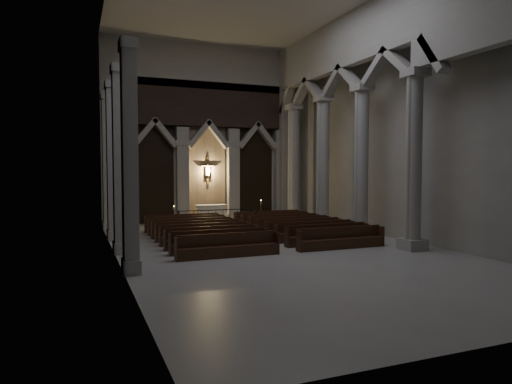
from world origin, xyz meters
TOP-DOWN VIEW (x-y plane):
  - room at (0.00, 0.00)m, footprint 24.00×24.10m
  - sanctuary_wall at (0.00, 11.54)m, footprint 14.00×0.77m
  - right_arcade at (5.50, 1.33)m, footprint 1.00×24.00m
  - left_pilasters at (-6.75, 3.50)m, footprint 0.60×13.00m
  - sanctuary_step at (0.00, 10.60)m, footprint 8.50×2.60m
  - altar at (-0.00, 10.83)m, footprint 2.08×0.83m
  - altar_rail at (0.00, 9.78)m, footprint 5.01×0.09m
  - candle_stand_left at (-2.90, 9.02)m, footprint 0.23×0.23m
  - candle_stand_right at (2.86, 8.98)m, footprint 0.26×0.26m
  - pews at (-0.00, 3.20)m, footprint 9.80×8.96m
  - worshipper at (1.51, 6.45)m, footprint 0.42×0.28m

SIDE VIEW (x-z plane):
  - sanctuary_step at x=0.00m, z-range 0.00..0.15m
  - pews at x=0.00m, z-range -0.17..0.81m
  - candle_stand_left at x=-2.90m, z-range -0.31..1.05m
  - candle_stand_right at x=2.86m, z-range -0.36..1.21m
  - worshipper at x=1.51m, z-range 0.00..1.13m
  - altar_rail at x=0.00m, z-range 0.16..1.15m
  - altar at x=0.00m, z-range 0.15..1.21m
  - left_pilasters at x=-6.75m, z-range -0.10..7.92m
  - sanctuary_wall at x=0.00m, z-range 0.62..12.62m
  - room at x=0.00m, z-range 1.60..13.60m
  - right_arcade at x=5.50m, z-range 1.83..13.83m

